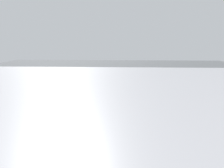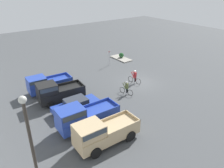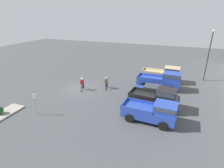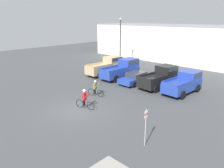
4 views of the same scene
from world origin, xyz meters
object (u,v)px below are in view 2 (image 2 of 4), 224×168
object	(u,v)px
pickup_truck_1	(83,116)
pickup_truck_2	(57,92)
fire_lane_sign	(109,56)
cyclist_0	(135,77)
pickup_truck_0	(102,132)
lamppost	(33,153)
cyclist_1	(126,88)
sedan_0	(76,105)
pickup_truck_3	(46,84)
shrub	(121,55)

from	to	relation	value
pickup_truck_1	pickup_truck_2	distance (m)	5.63
pickup_truck_1	fire_lane_sign	bearing A→B (deg)	-44.19
pickup_truck_1	cyclist_0	xyz separation A→B (m)	(4.24, -9.85, -0.35)
pickup_truck_2	pickup_truck_1	bearing A→B (deg)	179.26
cyclist_0	pickup_truck_0	bearing A→B (deg)	125.87
lamppost	cyclist_1	bearing A→B (deg)	-57.68
pickup_truck_2	pickup_truck_0	bearing A→B (deg)	-179.81
cyclist_0	sedan_0	bearing A→B (deg)	99.15
pickup_truck_3	pickup_truck_0	bearing A→B (deg)	-179.50
pickup_truck_2	cyclist_1	xyz separation A→B (m)	(-3.07, -7.02, -0.38)
cyclist_0	shrub	bearing A→B (deg)	-28.63
cyclist_0	shrub	size ratio (longest dim) A/B	2.34
fire_lane_sign	lamppost	xyz separation A→B (m)	(-16.80, 16.63, 2.87)
sedan_0	cyclist_0	distance (m)	9.16
sedan_0	pickup_truck_2	xyz separation A→B (m)	(2.84, 0.73, 0.50)
pickup_truck_2	lamppost	bearing A→B (deg)	152.87
pickup_truck_3	sedan_0	bearing A→B (deg)	-171.86
pickup_truck_2	fire_lane_sign	bearing A→B (deg)	-62.50
fire_lane_sign	lamppost	bearing A→B (deg)	135.30
pickup_truck_3	cyclist_1	xyz separation A→B (m)	(-5.85, -7.09, -0.30)
pickup_truck_0	cyclist_1	size ratio (longest dim) A/B	3.06
fire_lane_sign	pickup_truck_0	bearing A→B (deg)	142.33
sedan_0	lamppost	bearing A→B (deg)	142.13
cyclist_1	lamppost	size ratio (longest dim) A/B	0.24
pickup_truck_2	shrub	distance (m)	16.04
sedan_0	lamppost	xyz separation A→B (m)	(-8.27, 6.43, 3.66)
fire_lane_sign	lamppost	distance (m)	23.81
pickup_truck_1	cyclist_0	bearing A→B (deg)	-66.69
cyclist_1	cyclist_0	bearing A→B (deg)	-58.60
cyclist_1	shrub	xyz separation A→B (m)	(10.13, -7.37, -0.25)
sedan_0	cyclist_0	world-z (taller)	cyclist_0
sedan_0	cyclist_1	size ratio (longest dim) A/B	2.68
sedan_0	pickup_truck_2	distance (m)	2.98
pickup_truck_0	cyclist_0	xyz separation A→B (m)	(7.05, -9.75, -0.33)
pickup_truck_3	fire_lane_sign	xyz separation A→B (m)	(2.91, -11.00, 0.37)
sedan_0	pickup_truck_3	size ratio (longest dim) A/B	0.94
cyclist_0	fire_lane_sign	size ratio (longest dim) A/B	0.75
cyclist_0	lamppost	size ratio (longest dim) A/B	0.25
cyclist_0	pickup_truck_2	bearing A→B (deg)	81.92
pickup_truck_3	pickup_truck_2	bearing A→B (deg)	-178.58
pickup_truck_3	lamppost	world-z (taller)	lamppost
pickup_truck_0	pickup_truck_2	xyz separation A→B (m)	(8.43, 0.03, -0.03)
cyclist_1	lamppost	world-z (taller)	lamppost
pickup_truck_0	pickup_truck_2	distance (m)	8.43
cyclist_0	lamppost	distance (m)	18.59
lamppost	pickup_truck_0	bearing A→B (deg)	-64.92
pickup_truck_3	cyclist_1	size ratio (longest dim) A/B	2.86
pickup_truck_2	cyclist_1	distance (m)	7.67
sedan_0	cyclist_1	world-z (taller)	cyclist_1
shrub	pickup_truck_0	bearing A→B (deg)	137.18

